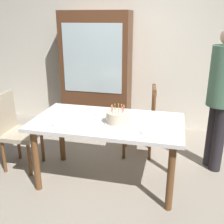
{
  "coord_description": "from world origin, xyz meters",
  "views": [
    {
      "loc": [
        0.67,
        -2.58,
        1.79
      ],
      "look_at": [
        0.05,
        0.0,
        0.85
      ],
      "focal_mm": 42.73,
      "sensor_mm": 36.0,
      "label": 1
    }
  ],
  "objects_px": {
    "dining_table": "(108,129)",
    "plate_near_celebrant": "(62,123)",
    "plate_near_guest": "(151,131)",
    "birthday_cake": "(118,118)",
    "china_cabinet": "(96,72)",
    "chair_spindle_back": "(140,122)",
    "person_guest": "(221,93)",
    "chair_upholstered": "(14,127)",
    "plate_far_side": "(105,113)"
  },
  "relations": [
    {
      "from": "dining_table",
      "to": "chair_upholstered",
      "type": "bearing_deg",
      "value": 177.25
    },
    {
      "from": "person_guest",
      "to": "plate_near_guest",
      "type": "bearing_deg",
      "value": -132.06
    },
    {
      "from": "chair_spindle_back",
      "to": "china_cabinet",
      "type": "distance_m",
      "value": 1.26
    },
    {
      "from": "dining_table",
      "to": "person_guest",
      "type": "relative_size",
      "value": 0.95
    },
    {
      "from": "chair_upholstered",
      "to": "chair_spindle_back",
      "type": "bearing_deg",
      "value": 25.83
    },
    {
      "from": "birthday_cake",
      "to": "chair_spindle_back",
      "type": "height_order",
      "value": "same"
    },
    {
      "from": "dining_table",
      "to": "chair_upholstered",
      "type": "distance_m",
      "value": 1.2
    },
    {
      "from": "dining_table",
      "to": "china_cabinet",
      "type": "distance_m",
      "value": 1.69
    },
    {
      "from": "chair_upholstered",
      "to": "person_guest",
      "type": "height_order",
      "value": "person_guest"
    },
    {
      "from": "chair_upholstered",
      "to": "person_guest",
      "type": "relative_size",
      "value": 0.56
    },
    {
      "from": "plate_far_side",
      "to": "chair_spindle_back",
      "type": "bearing_deg",
      "value": 59.21
    },
    {
      "from": "china_cabinet",
      "to": "chair_upholstered",
      "type": "bearing_deg",
      "value": -111.96
    },
    {
      "from": "plate_near_guest",
      "to": "china_cabinet",
      "type": "xyz_separation_m",
      "value": [
        -1.07,
        1.75,
        0.19
      ]
    },
    {
      "from": "birthday_cake",
      "to": "plate_near_celebrant",
      "type": "xyz_separation_m",
      "value": [
        -0.57,
        -0.14,
        -0.06
      ]
    },
    {
      "from": "plate_far_side",
      "to": "person_guest",
      "type": "xyz_separation_m",
      "value": [
        1.28,
        0.41,
        0.21
      ]
    },
    {
      "from": "chair_spindle_back",
      "to": "plate_near_guest",
      "type": "bearing_deg",
      "value": -76.59
    },
    {
      "from": "plate_far_side",
      "to": "person_guest",
      "type": "relative_size",
      "value": 0.13
    },
    {
      "from": "plate_near_celebrant",
      "to": "chair_upholstered",
      "type": "bearing_deg",
      "value": 161.39
    },
    {
      "from": "plate_far_side",
      "to": "chair_upholstered",
      "type": "xyz_separation_m",
      "value": [
        -1.11,
        -0.14,
        -0.23
      ]
    },
    {
      "from": "dining_table",
      "to": "plate_near_celebrant",
      "type": "xyz_separation_m",
      "value": [
        -0.44,
        -0.2,
        0.1
      ]
    },
    {
      "from": "china_cabinet",
      "to": "birthday_cake",
      "type": "bearing_deg",
      "value": -66.18
    },
    {
      "from": "chair_upholstered",
      "to": "china_cabinet",
      "type": "xyz_separation_m",
      "value": [
        0.6,
        1.5,
        0.42
      ]
    },
    {
      "from": "plate_near_guest",
      "to": "dining_table",
      "type": "bearing_deg",
      "value": 157.93
    },
    {
      "from": "plate_near_guest",
      "to": "person_guest",
      "type": "xyz_separation_m",
      "value": [
        0.72,
        0.8,
        0.21
      ]
    },
    {
      "from": "plate_near_celebrant",
      "to": "chair_spindle_back",
      "type": "xyz_separation_m",
      "value": [
        0.7,
        0.95,
        -0.3
      ]
    },
    {
      "from": "plate_near_guest",
      "to": "china_cabinet",
      "type": "relative_size",
      "value": 0.12
    },
    {
      "from": "chair_upholstered",
      "to": "person_guest",
      "type": "xyz_separation_m",
      "value": [
        2.4,
        0.55,
        0.44
      ]
    },
    {
      "from": "dining_table",
      "to": "chair_upholstered",
      "type": "height_order",
      "value": "chair_upholstered"
    },
    {
      "from": "chair_spindle_back",
      "to": "person_guest",
      "type": "distance_m",
      "value": 1.09
    },
    {
      "from": "birthday_cake",
      "to": "plate_near_guest",
      "type": "bearing_deg",
      "value": -20.93
    },
    {
      "from": "birthday_cake",
      "to": "china_cabinet",
      "type": "xyz_separation_m",
      "value": [
        -0.71,
        1.62,
        0.14
      ]
    },
    {
      "from": "plate_far_side",
      "to": "chair_spindle_back",
      "type": "distance_m",
      "value": 0.72
    },
    {
      "from": "plate_far_side",
      "to": "plate_near_guest",
      "type": "height_order",
      "value": "same"
    },
    {
      "from": "plate_far_side",
      "to": "person_guest",
      "type": "distance_m",
      "value": 1.37
    },
    {
      "from": "birthday_cake",
      "to": "plate_near_celebrant",
      "type": "bearing_deg",
      "value": -166.48
    },
    {
      "from": "dining_table",
      "to": "plate_near_celebrant",
      "type": "distance_m",
      "value": 0.49
    },
    {
      "from": "chair_spindle_back",
      "to": "person_guest",
      "type": "height_order",
      "value": "person_guest"
    },
    {
      "from": "plate_far_side",
      "to": "dining_table",
      "type": "bearing_deg",
      "value": -67.65
    },
    {
      "from": "person_guest",
      "to": "china_cabinet",
      "type": "xyz_separation_m",
      "value": [
        -1.79,
        0.95,
        -0.02
      ]
    },
    {
      "from": "dining_table",
      "to": "china_cabinet",
      "type": "xyz_separation_m",
      "value": [
        -0.59,
        1.56,
        0.3
      ]
    },
    {
      "from": "plate_near_celebrant",
      "to": "china_cabinet",
      "type": "bearing_deg",
      "value": 94.77
    },
    {
      "from": "dining_table",
      "to": "plate_near_celebrant",
      "type": "height_order",
      "value": "plate_near_celebrant"
    },
    {
      "from": "person_guest",
      "to": "plate_near_celebrant",
      "type": "bearing_deg",
      "value": -154.08
    },
    {
      "from": "person_guest",
      "to": "dining_table",
      "type": "bearing_deg",
      "value": -153.33
    },
    {
      "from": "dining_table",
      "to": "birthday_cake",
      "type": "bearing_deg",
      "value": -25.21
    },
    {
      "from": "plate_near_guest",
      "to": "person_guest",
      "type": "relative_size",
      "value": 0.13
    },
    {
      "from": "plate_far_side",
      "to": "plate_near_guest",
      "type": "bearing_deg",
      "value": -34.8
    },
    {
      "from": "plate_near_celebrant",
      "to": "plate_near_guest",
      "type": "height_order",
      "value": "same"
    },
    {
      "from": "plate_near_celebrant",
      "to": "plate_near_guest",
      "type": "xyz_separation_m",
      "value": [
        0.92,
        0.0,
        0.0
      ]
    },
    {
      "from": "plate_near_guest",
      "to": "plate_far_side",
      "type": "bearing_deg",
      "value": 145.2
    }
  ]
}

